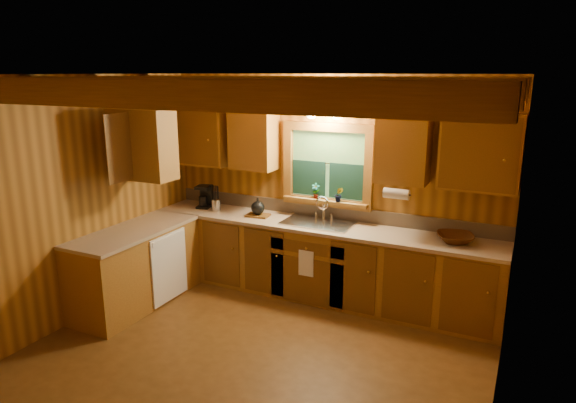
# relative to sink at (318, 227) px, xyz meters

# --- Properties ---
(room) EXTENTS (4.20, 4.20, 4.20)m
(room) POSITION_rel_sink_xyz_m (0.00, -1.60, 0.44)
(room) COLOR brown
(room) RESTS_ON ground
(ceiling_beams) EXTENTS (4.20, 2.54, 0.18)m
(ceiling_beams) POSITION_rel_sink_xyz_m (0.00, -1.60, 1.63)
(ceiling_beams) COLOR brown
(ceiling_beams) RESTS_ON room
(base_cabinets) EXTENTS (4.20, 2.22, 0.86)m
(base_cabinets) POSITION_rel_sink_xyz_m (-0.49, -0.32, -0.43)
(base_cabinets) COLOR brown
(base_cabinets) RESTS_ON ground
(countertop) EXTENTS (4.20, 2.24, 0.04)m
(countertop) POSITION_rel_sink_xyz_m (-0.48, -0.31, 0.02)
(countertop) COLOR tan
(countertop) RESTS_ON base_cabinets
(backsplash) EXTENTS (4.20, 0.02, 0.16)m
(backsplash) POSITION_rel_sink_xyz_m (0.00, 0.28, 0.12)
(backsplash) COLOR tan
(backsplash) RESTS_ON room
(dishwasher_panel) EXTENTS (0.02, 0.60, 0.80)m
(dishwasher_panel) POSITION_rel_sink_xyz_m (-1.47, -0.92, -0.43)
(dishwasher_panel) COLOR white
(dishwasher_panel) RESTS_ON base_cabinets
(upper_cabinets) EXTENTS (4.19, 1.77, 0.78)m
(upper_cabinets) POSITION_rel_sink_xyz_m (-0.56, -0.18, 0.98)
(upper_cabinets) COLOR brown
(upper_cabinets) RESTS_ON room
(window) EXTENTS (1.12, 0.08, 1.00)m
(window) POSITION_rel_sink_xyz_m (0.00, 0.26, 0.67)
(window) COLOR brown
(window) RESTS_ON room
(window_sill) EXTENTS (1.06, 0.14, 0.04)m
(window_sill) POSITION_rel_sink_xyz_m (0.00, 0.22, 0.26)
(window_sill) COLOR brown
(window_sill) RESTS_ON room
(wall_sconce) EXTENTS (0.45, 0.21, 0.17)m
(wall_sconce) POSITION_rel_sink_xyz_m (0.00, 0.14, 1.31)
(wall_sconce) COLOR black
(wall_sconce) RESTS_ON room
(paper_towel_roll) EXTENTS (0.27, 0.11, 0.11)m
(paper_towel_roll) POSITION_rel_sink_xyz_m (0.92, -0.07, 0.51)
(paper_towel_roll) COLOR white
(paper_towel_roll) RESTS_ON upper_cabinets
(dish_towel) EXTENTS (0.18, 0.01, 0.30)m
(dish_towel) POSITION_rel_sink_xyz_m (0.00, -0.34, -0.34)
(dish_towel) COLOR white
(dish_towel) RESTS_ON base_cabinets
(sink) EXTENTS (0.82, 0.48, 0.43)m
(sink) POSITION_rel_sink_xyz_m (0.00, 0.00, 0.00)
(sink) COLOR silver
(sink) RESTS_ON countertop
(coffee_maker) EXTENTS (0.16, 0.21, 0.29)m
(coffee_maker) POSITION_rel_sink_xyz_m (-1.62, 0.05, 0.19)
(coffee_maker) COLOR black
(coffee_maker) RESTS_ON countertop
(utensil_crock) EXTENTS (0.12, 0.12, 0.33)m
(utensil_crock) POSITION_rel_sink_xyz_m (-1.40, -0.04, 0.12)
(utensil_crock) COLOR silver
(utensil_crock) RESTS_ON countertop
(cutting_board) EXTENTS (0.30, 0.23, 0.02)m
(cutting_board) POSITION_rel_sink_xyz_m (-0.78, -0.04, 0.06)
(cutting_board) COLOR brown
(cutting_board) RESTS_ON countertop
(teakettle) EXTENTS (0.17, 0.17, 0.21)m
(teakettle) POSITION_rel_sink_xyz_m (-0.78, -0.04, 0.15)
(teakettle) COLOR black
(teakettle) RESTS_ON cutting_board
(wicker_basket) EXTENTS (0.46, 0.46, 0.09)m
(wicker_basket) POSITION_rel_sink_xyz_m (1.54, 0.00, 0.09)
(wicker_basket) COLOR #48230C
(wicker_basket) RESTS_ON countertop
(potted_plant_left) EXTENTS (0.11, 0.09, 0.19)m
(potted_plant_left) POSITION_rel_sink_xyz_m (-0.13, 0.21, 0.38)
(potted_plant_left) COLOR brown
(potted_plant_left) RESTS_ON window_sill
(potted_plant_right) EXTENTS (0.11, 0.10, 0.18)m
(potted_plant_right) POSITION_rel_sink_xyz_m (0.18, 0.18, 0.37)
(potted_plant_right) COLOR brown
(potted_plant_right) RESTS_ON window_sill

